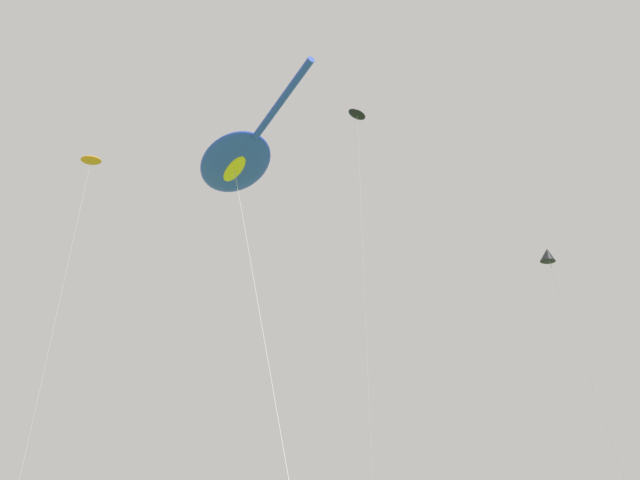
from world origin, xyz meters
The scene contains 4 objects.
big_show_kite centered at (-3.64, 17.58, 18.46)m, with size 4.29×7.61×18.83m.
small_kite_stunt_black centered at (-9.60, 22.00, 20.62)m, with size 1.28×1.02×21.26m.
small_kite_bird_shape centered at (0.57, 15.58, 19.22)m, with size 1.00×2.36×20.12m.
small_kite_diamond_red centered at (8.23, 16.57, 15.30)m, with size 2.88×1.83×15.81m.
Camera 1 is at (-5.00, -0.55, 1.74)m, focal length 36.06 mm.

